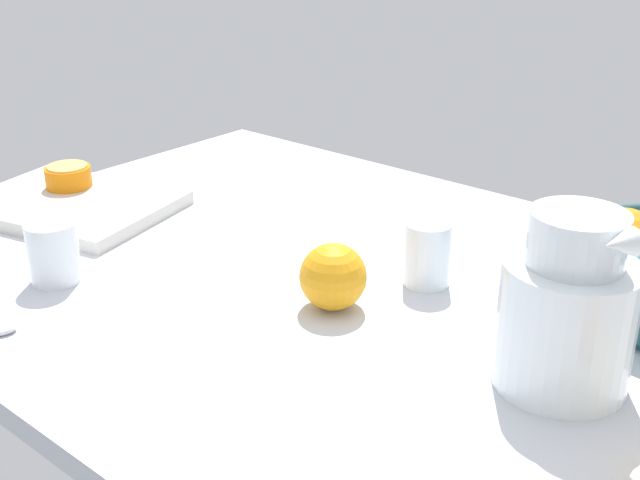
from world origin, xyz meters
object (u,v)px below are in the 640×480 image
juice_glass (427,258)px  cutting_board (71,205)px  orange_half_0 (68,176)px  juice_pitcher (565,322)px  loose_orange_1 (333,277)px  second_glass (54,256)px

juice_glass → cutting_board: juice_glass is taller
juice_glass → orange_half_0: size_ratio=1.15×
cutting_board → juice_pitcher: bearing=3.3°
cutting_board → loose_orange_1: size_ratio=3.77×
juice_pitcher → orange_half_0: bearing=-179.0°
juice_glass → loose_orange_1: 13.82cm
juice_pitcher → cutting_board: size_ratio=0.63×
juice_glass → second_glass: size_ratio=1.05×
second_glass → orange_half_0: 31.28cm
cutting_board → orange_half_0: 6.49cm
second_glass → cutting_board: size_ratio=0.26×
cutting_board → juice_glass: bearing=14.6°
juice_pitcher → second_glass: juice_pitcher is taller
second_glass → loose_orange_1: (32.33, 17.76, 0.65)cm
juice_pitcher → loose_orange_1: bearing=-174.9°
juice_glass → cutting_board: 59.57cm
juice_pitcher → juice_glass: bearing=155.9°
second_glass → loose_orange_1: bearing=28.8°
juice_pitcher → juice_glass: size_ratio=2.30×
juice_pitcher → orange_half_0: size_ratio=2.64×
juice_glass → cutting_board: size_ratio=0.27×
juice_glass → cutting_board: bearing=-165.4°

